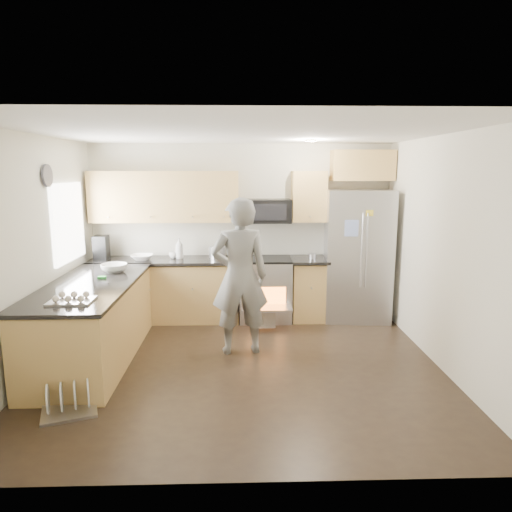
{
  "coord_description": "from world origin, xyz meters",
  "views": [
    {
      "loc": [
        0.01,
        -4.92,
        2.21
      ],
      "look_at": [
        0.18,
        0.5,
        1.19
      ],
      "focal_mm": 32.0,
      "sensor_mm": 36.0,
      "label": 1
    }
  ],
  "objects_px": {
    "refrigerator": "(357,255)",
    "person": "(240,277)",
    "stove_range": "(265,275)",
    "dish_rack": "(69,404)"
  },
  "relations": [
    {
      "from": "refrigerator",
      "to": "person",
      "type": "bearing_deg",
      "value": -138.72
    },
    {
      "from": "person",
      "to": "refrigerator",
      "type": "bearing_deg",
      "value": -151.87
    },
    {
      "from": "stove_range",
      "to": "dish_rack",
      "type": "relative_size",
      "value": 3.08
    },
    {
      "from": "stove_range",
      "to": "dish_rack",
      "type": "bearing_deg",
      "value": -126.13
    },
    {
      "from": "person",
      "to": "stove_range",
      "type": "bearing_deg",
      "value": -114.38
    },
    {
      "from": "stove_range",
      "to": "person",
      "type": "xyz_separation_m",
      "value": [
        -0.37,
        -1.27,
        0.28
      ]
    },
    {
      "from": "stove_range",
      "to": "refrigerator",
      "type": "xyz_separation_m",
      "value": [
        1.37,
        0.01,
        0.29
      ]
    },
    {
      "from": "refrigerator",
      "to": "person",
      "type": "distance_m",
      "value": 2.16
    },
    {
      "from": "dish_rack",
      "to": "refrigerator",
      "type": "bearing_deg",
      "value": 38.88
    },
    {
      "from": "stove_range",
      "to": "refrigerator",
      "type": "distance_m",
      "value": 1.4
    }
  ]
}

